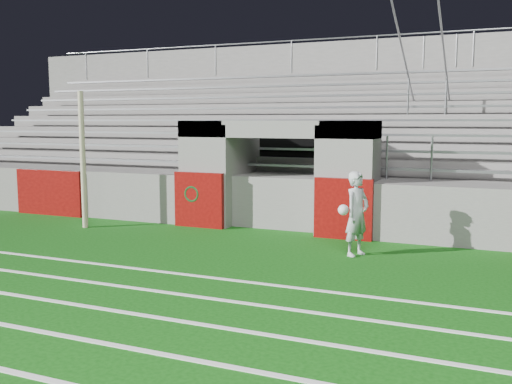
% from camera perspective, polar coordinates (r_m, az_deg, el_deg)
% --- Properties ---
extents(ground, '(90.00, 90.00, 0.00)m').
position_cam_1_polar(ground, '(10.73, -4.79, -6.89)').
color(ground, '#0D480C').
rests_on(ground, ground).
extents(field_post, '(0.13, 0.13, 3.30)m').
position_cam_1_polar(field_post, '(14.40, -16.92, 3.06)').
color(field_post, tan).
rests_on(field_post, ground).
extents(stadium_structure, '(26.00, 8.48, 5.42)m').
position_cam_1_polar(stadium_structure, '(17.88, 7.20, 3.54)').
color(stadium_structure, '#64615F').
rests_on(stadium_structure, ground).
extents(goalkeeper_with_ball, '(0.61, 0.70, 1.64)m').
position_cam_1_polar(goalkeeper_with_ball, '(11.14, 10.04, -2.14)').
color(goalkeeper_with_ball, '#AFB3B9').
rests_on(goalkeeper_with_ball, ground).
extents(hose_coil, '(0.49, 0.14, 0.49)m').
position_cam_1_polar(hose_coil, '(14.04, -6.36, -0.26)').
color(hose_coil, '#0D4419').
rests_on(hose_coil, ground).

